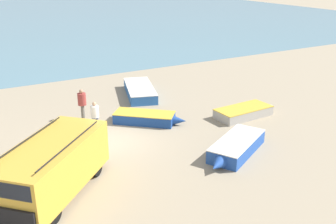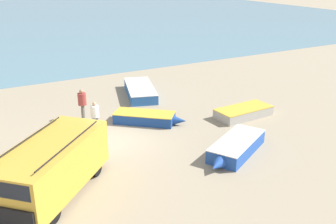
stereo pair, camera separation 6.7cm
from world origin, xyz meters
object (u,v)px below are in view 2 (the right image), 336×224
(fishing_rowboat_0, at_px, (147,118))
(fisherman_2, at_px, (82,101))
(fishing_rowboat_2, at_px, (140,90))
(fishing_rowboat_3, at_px, (235,147))
(parked_van, at_px, (51,166))
(fishing_rowboat_1, at_px, (245,112))
(fisherman_3, at_px, (95,114))

(fishing_rowboat_0, distance_m, fisherman_2, 3.74)
(fishing_rowboat_2, height_order, fishing_rowboat_3, fishing_rowboat_3)
(parked_van, height_order, fishing_rowboat_1, parked_van)
(fishing_rowboat_1, relative_size, fisherman_2, 2.32)
(fisherman_2, height_order, fisherman_3, fisherman_2)
(fishing_rowboat_0, distance_m, fishing_rowboat_2, 5.10)
(fisherman_3, bearing_deg, fishing_rowboat_3, 64.67)
(fisherman_2, xyz_separation_m, fisherman_3, (0.05, -1.96, -0.09))
(fishing_rowboat_0, relative_size, fishing_rowboat_3, 0.84)
(fishing_rowboat_1, distance_m, fishing_rowboat_2, 7.52)
(parked_van, xyz_separation_m, fisherman_3, (3.41, 4.95, -0.18))
(fishing_rowboat_2, height_order, fisherman_3, fisherman_3)
(fishing_rowboat_0, relative_size, fishing_rowboat_2, 0.65)
(parked_van, height_order, fishing_rowboat_3, parked_van)
(fishing_rowboat_1, relative_size, fishing_rowboat_2, 0.74)
(fishing_rowboat_2, bearing_deg, parked_van, 157.04)
(fishing_rowboat_1, xyz_separation_m, fisherman_2, (-8.26, 4.09, 0.78))
(fishing_rowboat_3, relative_size, fisherman_2, 2.43)
(fishing_rowboat_1, xyz_separation_m, fisherman_3, (-8.20, 2.12, 0.69))
(fishing_rowboat_1, height_order, fisherman_3, fisherman_3)
(fishing_rowboat_0, xyz_separation_m, fishing_rowboat_1, (5.36, -1.86, -0.01))
(fishing_rowboat_0, distance_m, fishing_rowboat_3, 5.72)
(fishing_rowboat_3, xyz_separation_m, fisherman_2, (-4.77, 7.63, 0.72))
(fisherman_2, bearing_deg, parked_van, 91.64)
(fishing_rowboat_0, relative_size, fishing_rowboat_1, 0.88)
(parked_van, relative_size, fisherman_3, 3.31)
(fishing_rowboat_2, distance_m, fishing_rowboat_3, 10.17)
(fisherman_3, bearing_deg, fishing_rowboat_1, 100.37)
(parked_van, bearing_deg, fisherman_3, -169.80)
(fishing_rowboat_1, bearing_deg, fishing_rowboat_0, 157.62)
(fisherman_3, bearing_deg, fishing_rowboat_2, 158.91)
(fishing_rowboat_1, bearing_deg, fisherman_3, 162.28)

